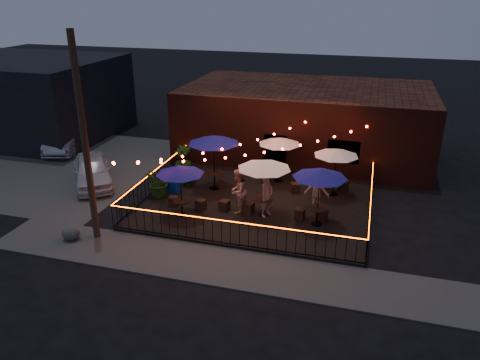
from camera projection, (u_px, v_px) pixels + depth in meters
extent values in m
plane|color=black|center=(244.00, 225.00, 19.67)|extent=(110.00, 110.00, 0.00)
cube|color=black|center=(256.00, 204.00, 21.42)|extent=(10.00, 8.00, 0.15)
cube|color=#464240|center=(220.00, 266.00, 16.77)|extent=(18.00, 2.50, 0.05)
cube|color=#464240|center=(58.00, 165.00, 26.27)|extent=(11.00, 12.00, 0.02)
cube|color=#37140F|center=(306.00, 121.00, 27.53)|extent=(14.00, 8.00, 4.00)
cube|color=black|center=(275.00, 154.00, 24.68)|extent=(1.20, 0.24, 2.20)
cube|color=black|center=(344.00, 151.00, 23.60)|extent=(1.60, 0.24, 1.20)
cube|color=black|center=(22.00, 96.00, 31.29)|extent=(12.00, 9.00, 5.00)
cylinder|color=#322214|center=(85.00, 142.00, 17.20)|extent=(0.26, 0.26, 8.00)
cube|color=black|center=(230.00, 244.00, 17.80)|extent=(10.00, 0.04, 0.04)
cube|color=black|center=(230.00, 222.00, 17.45)|extent=(10.00, 0.04, 0.04)
cube|color=#FF4C00|center=(230.00, 221.00, 17.44)|extent=(10.00, 0.03, 0.02)
cube|color=black|center=(156.00, 189.00, 22.63)|extent=(0.04, 8.00, 0.04)
cube|color=black|center=(155.00, 171.00, 22.28)|extent=(0.04, 8.00, 0.04)
cube|color=#FF4C00|center=(155.00, 171.00, 22.27)|extent=(0.03, 8.00, 0.02)
cube|color=black|center=(369.00, 214.00, 20.08)|extent=(0.04, 8.00, 0.04)
cube|color=black|center=(371.00, 195.00, 19.73)|extent=(0.04, 8.00, 0.04)
cube|color=#FF4C00|center=(371.00, 194.00, 19.72)|extent=(0.03, 8.00, 0.02)
cylinder|color=black|center=(182.00, 215.00, 20.19)|extent=(0.41, 0.41, 0.03)
cylinder|color=black|center=(182.00, 208.00, 20.07)|extent=(0.06, 0.06, 0.67)
cylinder|color=black|center=(182.00, 201.00, 19.93)|extent=(0.74, 0.74, 0.04)
cylinder|color=black|center=(181.00, 192.00, 19.77)|extent=(0.04, 0.04, 2.23)
cone|color=navy|center=(180.00, 170.00, 19.40)|extent=(2.53, 2.53, 0.33)
cylinder|color=black|center=(215.00, 188.00, 22.88)|extent=(0.49, 0.49, 0.03)
cylinder|color=black|center=(215.00, 181.00, 22.73)|extent=(0.07, 0.07, 0.80)
cylinder|color=black|center=(214.00, 173.00, 22.57)|extent=(0.89, 0.89, 0.04)
cylinder|color=black|center=(214.00, 163.00, 22.37)|extent=(0.05, 0.05, 2.68)
cone|color=navy|center=(214.00, 139.00, 21.92)|extent=(2.70, 2.70, 0.39)
cylinder|color=black|center=(263.00, 214.00, 20.24)|extent=(0.46, 0.46, 0.03)
cylinder|color=black|center=(263.00, 207.00, 20.10)|extent=(0.06, 0.06, 0.75)
cylinder|color=black|center=(263.00, 199.00, 19.95)|extent=(0.83, 0.83, 0.04)
cylinder|color=black|center=(264.00, 188.00, 19.77)|extent=(0.05, 0.05, 2.48)
cone|color=white|center=(264.00, 164.00, 19.35)|extent=(2.40, 2.40, 0.36)
cylinder|color=black|center=(278.00, 181.00, 23.75)|extent=(0.42, 0.42, 0.03)
cylinder|color=black|center=(278.00, 175.00, 23.62)|extent=(0.06, 0.06, 0.69)
cylinder|color=black|center=(279.00, 168.00, 23.49)|extent=(0.76, 0.76, 0.04)
cylinder|color=black|center=(279.00, 160.00, 23.32)|extent=(0.04, 0.04, 2.28)
cone|color=white|center=(279.00, 141.00, 22.94)|extent=(2.32, 2.32, 0.33)
cylinder|color=black|center=(316.00, 224.00, 19.43)|extent=(0.44, 0.44, 0.03)
cylinder|color=black|center=(317.00, 216.00, 19.29)|extent=(0.06, 0.06, 0.73)
cylinder|color=black|center=(318.00, 208.00, 19.15)|extent=(0.81, 0.81, 0.04)
cylinder|color=black|center=(318.00, 198.00, 18.97)|extent=(0.04, 0.04, 2.43)
cone|color=navy|center=(320.00, 173.00, 18.56)|extent=(2.30, 2.30, 0.35)
cylinder|color=black|center=(333.00, 194.00, 22.22)|extent=(0.42, 0.42, 0.03)
cylinder|color=black|center=(333.00, 188.00, 22.09)|extent=(0.06, 0.06, 0.68)
cylinder|color=black|center=(334.00, 181.00, 21.95)|extent=(0.76, 0.76, 0.04)
cylinder|color=black|center=(335.00, 172.00, 21.79)|extent=(0.04, 0.04, 2.27)
cone|color=white|center=(336.00, 152.00, 21.41)|extent=(2.46, 2.46, 0.33)
cube|color=black|center=(174.00, 201.00, 21.01)|extent=(0.38, 0.38, 0.44)
cube|color=black|center=(201.00, 205.00, 20.62)|extent=(0.50, 0.50, 0.47)
cube|color=black|center=(191.00, 179.00, 23.42)|extent=(0.52, 0.52, 0.49)
cube|color=black|center=(222.00, 183.00, 22.96)|extent=(0.41, 0.41, 0.40)
cube|color=black|center=(225.00, 205.00, 20.58)|extent=(0.47, 0.47, 0.46)
cube|color=black|center=(249.00, 208.00, 20.29)|extent=(0.48, 0.48, 0.48)
cube|color=black|center=(267.00, 180.00, 23.24)|extent=(0.49, 0.49, 0.46)
cube|color=black|center=(295.00, 188.00, 22.36)|extent=(0.52, 0.52, 0.47)
cube|color=black|center=(300.00, 214.00, 19.82)|extent=(0.43, 0.43, 0.45)
cube|color=black|center=(322.00, 215.00, 19.71)|extent=(0.52, 0.52, 0.47)
cube|color=black|center=(325.00, 189.00, 22.21)|extent=(0.56, 0.56, 0.51)
cube|color=black|center=(343.00, 186.00, 22.57)|extent=(0.50, 0.50, 0.47)
imported|color=tan|center=(267.00, 196.00, 19.82)|extent=(0.69, 0.81, 1.87)
imported|color=tan|center=(238.00, 191.00, 20.13)|extent=(0.89, 1.07, 1.98)
imported|color=tan|center=(317.00, 190.00, 20.58)|extent=(1.13, 0.68, 1.71)
imported|color=#133C0E|center=(160.00, 183.00, 21.70)|extent=(1.64, 1.55, 1.45)
imported|color=#183E0F|center=(188.00, 174.00, 22.99)|extent=(0.85, 0.79, 1.25)
imported|color=#0B350D|center=(183.00, 160.00, 24.46)|extent=(0.96, 0.96, 1.52)
cube|color=#0838A3|center=(173.00, 183.00, 22.36)|extent=(0.71, 0.54, 0.87)
cube|color=silver|center=(172.00, 174.00, 22.18)|extent=(0.76, 0.59, 0.05)
ellipsoid|color=#41413D|center=(71.00, 233.00, 18.38)|extent=(0.82, 0.70, 0.62)
imported|color=white|center=(92.00, 171.00, 23.47)|extent=(3.94, 4.56, 1.48)
imported|color=#929299|center=(67.00, 138.00, 28.49)|extent=(2.90, 4.88, 1.52)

